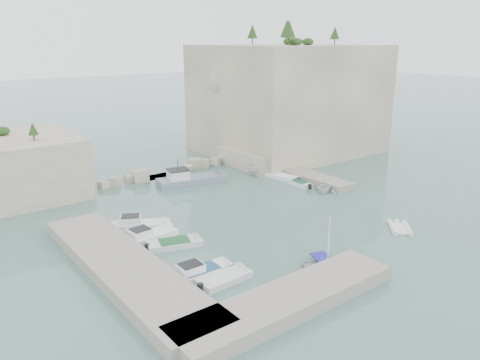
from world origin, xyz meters
TOP-DOWN VIEW (x-y plane):
  - ground at (0.00, 0.00)m, footprint 400.00×400.00m
  - cliff_east at (23.00, 23.00)m, footprint 26.00×22.00m
  - cliff_terrace at (13.00, 18.00)m, footprint 8.00×10.00m
  - outcrop_west at (-20.00, 25.00)m, footprint 16.00×14.00m
  - quay_west at (-17.00, -1.00)m, footprint 5.00×24.00m
  - quay_south at (-10.00, -12.50)m, footprint 18.00×4.00m
  - ledge_east at (13.50, 10.00)m, footprint 3.00×16.00m
  - breakwater at (-1.00, 22.00)m, footprint 28.00×3.00m
  - motorboat_a at (-11.75, 6.99)m, footprint 6.49×4.70m
  - motorboat_b at (-12.39, 3.88)m, footprint 6.16×2.42m
  - motorboat_c at (-11.26, 1.03)m, footprint 5.59×3.40m
  - motorboat_d at (-12.41, -4.97)m, footprint 6.12×1.90m
  - motorboat_e at (-11.40, -6.85)m, footprint 4.85×2.21m
  - rowboat at (-3.38, -10.15)m, footprint 4.91×4.18m
  - inflatable_dinghy at (8.27, -9.03)m, footprint 3.92×3.93m
  - tender_east_a at (11.16, 3.59)m, footprint 3.97×3.68m
  - tender_east_b at (10.51, 7.23)m, footprint 1.29×3.76m
  - tender_east_c at (10.88, 11.00)m, footprint 2.89×5.90m
  - tender_east_d at (10.32, 13.85)m, footprint 5.28×3.65m
  - work_boat at (0.14, 16.52)m, footprint 10.00×4.82m
  - rowboat_mast at (-3.38, -10.15)m, footprint 0.10×0.10m
  - vegetation at (17.83, 24.40)m, footprint 53.48×13.88m

SIDE VIEW (x-z plane):
  - ground at x=0.00m, z-range 0.00..0.00m
  - motorboat_a at x=-11.75m, z-range -0.70..0.70m
  - motorboat_b at x=-12.39m, z-range -0.70..0.70m
  - motorboat_c at x=-11.26m, z-range -0.35..0.35m
  - motorboat_d at x=-12.41m, z-range -0.70..0.70m
  - motorboat_e at x=-11.40m, z-range -0.35..0.35m
  - rowboat at x=-3.38m, z-range -0.43..0.43m
  - inflatable_dinghy at x=8.27m, z-range -0.22..0.22m
  - tender_east_a at x=11.16m, z-range -0.86..0.86m
  - tender_east_b at x=10.51m, z-range -0.35..0.35m
  - tender_east_c at x=10.88m, z-range -0.35..0.35m
  - tender_east_d at x=10.32m, z-range -0.96..0.96m
  - work_boat at x=0.14m, z-range -1.10..1.10m
  - ledge_east at x=13.50m, z-range 0.00..0.80m
  - quay_west at x=-17.00m, z-range 0.00..1.10m
  - quay_south at x=-10.00m, z-range 0.00..1.10m
  - breakwater at x=-1.00m, z-range 0.00..1.40m
  - cliff_terrace at x=13.00m, z-range 0.00..2.50m
  - rowboat_mast at x=-3.38m, z-range 0.43..4.63m
  - outcrop_west at x=-20.00m, z-range 0.00..7.00m
  - cliff_east at x=23.00m, z-range 0.00..17.00m
  - vegetation at x=17.83m, z-range 11.23..24.63m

